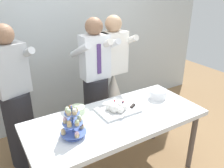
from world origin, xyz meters
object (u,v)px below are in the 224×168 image
Objects in this scene: plate_stack at (158,94)px; round_cake at (78,111)px; dessert_table at (116,123)px; person_bride at (113,95)px; person_groom at (96,90)px; main_cake_tray at (118,107)px; cupcake_stand at (73,124)px; person_guest at (17,107)px.

plate_stack reaches higher than round_cake.
plate_stack reaches higher than dessert_table.
person_bride reaches higher than round_cake.
dessert_table is 0.42m from round_cake.
dessert_table is 1.08× the size of person_groom.
main_cake_tray is at bearing -23.42° from round_cake.
main_cake_tray is 0.80m from person_bride.
cupcake_stand is at bearing -163.63° from main_cake_tray.
round_cake is at bearing -145.91° from person_bride.
round_cake is (-0.95, 0.15, -0.01)m from plate_stack.
person_groom is at bearing -171.89° from person_bride.
cupcake_stand is at bearing -172.33° from dessert_table.
plate_stack is at bearing -72.34° from person_bride.
person_bride is 1.26m from person_guest.
plate_stack is at bearing -24.91° from person_guest.
person_guest reaches higher than dessert_table.
round_cake reaches higher than dessert_table.
cupcake_stand is at bearing -119.16° from round_cake.
person_bride is (0.29, 0.04, -0.16)m from person_groom.
plate_stack is at bearing 1.76° from main_cake_tray.
round_cake is 0.93m from person_bride.
round_cake is at bearing -46.32° from person_guest.
person_bride is (0.44, 0.77, -0.12)m from dessert_table.
main_cake_tray is 0.42m from round_cake.
round_cake is 0.14× the size of person_guest.
person_groom is at bearing 78.37° from dessert_table.
person_groom is 0.33m from person_bride.
round_cake is 0.73m from person_guest.
main_cake_tray is 0.25× the size of person_guest.
person_guest is at bearing 155.09° from plate_stack.
person_groom reaches higher than main_cake_tray.
person_bride and person_guest have the same top height.
round_cake is at bearing -134.56° from person_groom.
main_cake_tray reaches higher than round_cake.
main_cake_tray is 2.03× the size of plate_stack.
round_cake is at bearing 171.15° from plate_stack.
cupcake_stand reaches higher than plate_stack.
plate_stack is 1.61m from person_guest.
plate_stack is 0.79m from person_groom.
person_guest is (-0.96, 0.07, 0.00)m from person_groom.
main_cake_tray is 0.25× the size of person_bride.
person_guest is (-0.50, 0.53, -0.06)m from round_cake.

